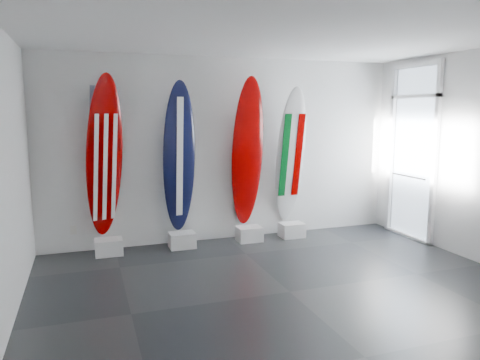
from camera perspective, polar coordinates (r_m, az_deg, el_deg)
name	(u,v)px	position (r m, az deg, el deg)	size (l,w,h in m)	color
floor	(290,292)	(5.62, 6.24, -13.77)	(6.00, 6.00, 0.00)	black
ceiling	(294,31)	(5.27, 6.80, 18.02)	(6.00, 6.00, 0.00)	white
wall_back	(227,150)	(7.55, -1.69, 3.80)	(6.00, 6.00, 0.00)	white
wall_front	(463,213)	(3.19, 26.22, -3.73)	(6.00, 6.00, 0.00)	white
display_block_usa	(109,247)	(7.16, -16.12, -8.07)	(0.40, 0.30, 0.24)	white
surfboard_usa	(105,158)	(7.00, -16.62, 2.71)	(0.56, 0.08, 2.47)	#820000
display_block_navy	(182,240)	(7.29, -7.27, -7.49)	(0.40, 0.30, 0.24)	white
surfboard_navy	(179,158)	(7.14, -7.63, 2.81)	(0.54, 0.08, 2.37)	black
display_block_swiss	(249,234)	(7.59, 1.18, -6.78)	(0.40, 0.30, 0.24)	white
surfboard_swiss	(247,153)	(7.44, 0.95, 3.45)	(0.56, 0.08, 2.46)	#820000
display_block_italy	(292,230)	(7.88, 6.51, -6.25)	(0.40, 0.30, 0.24)	white
surfboard_italy	(290,156)	(7.75, 6.35, 3.03)	(0.53, 0.08, 2.33)	silver
wall_outlet	(73,230)	(7.39, -20.16, -5.90)	(0.09, 0.02, 0.13)	silver
glass_door	(412,154)	(8.16, 20.82, 3.07)	(0.12, 1.16, 2.85)	white
balcony	(470,203)	(9.18, 26.91, -2.58)	(2.80, 2.20, 1.20)	slate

